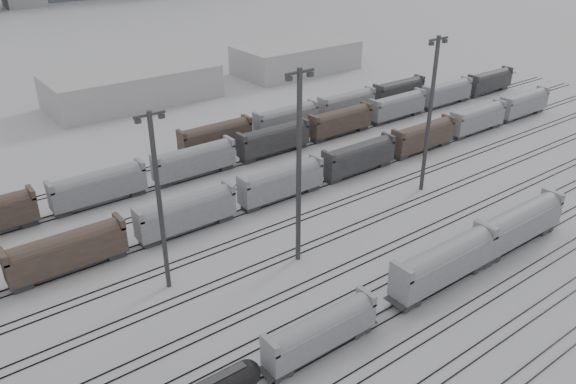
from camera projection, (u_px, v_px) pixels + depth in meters
ground at (392, 321)px, 63.93m from camera, size 900.00×900.00×0.00m
tracks at (297, 253)px, 76.39m from camera, size 220.00×71.50×0.16m
hopper_car_a at (321, 330)px, 58.02m from camera, size 13.51×2.68×4.83m
hopper_car_b at (444, 261)px, 68.34m from camera, size 16.29×3.24×5.83m
hopper_car_c at (519, 222)px, 76.88m from camera, size 16.38×3.25×5.86m
light_mast_b at (159, 200)px, 64.45m from camera, size 3.65×0.58×22.82m
light_mast_c at (299, 165)px, 69.25m from camera, size 4.14×0.66×25.89m
light_mast_d at (430, 113)px, 88.26m from camera, size 4.06×0.65×25.40m
bg_string_near at (281, 183)px, 89.84m from camera, size 151.00×3.00×5.60m
bg_string_mid at (274, 141)px, 106.65m from camera, size 151.00×3.00×5.60m
bg_string_far at (317, 112)px, 121.79m from camera, size 66.00×3.00×5.60m
warehouse_mid at (133, 87)px, 135.35m from camera, size 40.00×18.00×8.00m
warehouse_right at (296, 58)px, 162.30m from camera, size 35.00×18.00×8.00m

